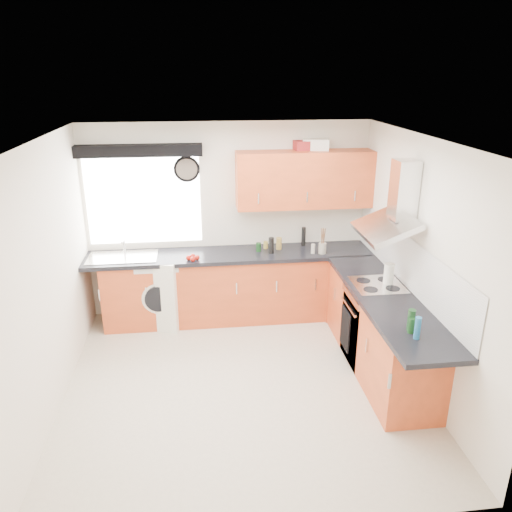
{
  "coord_description": "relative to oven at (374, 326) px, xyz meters",
  "views": [
    {
      "loc": [
        -0.38,
        -4.4,
        3.08
      ],
      "look_at": [
        0.25,
        0.85,
        1.1
      ],
      "focal_mm": 35.0,
      "sensor_mm": 36.0,
      "label": 1
    }
  ],
  "objects": [
    {
      "name": "extractor_hood",
      "position": [
        0.1,
        -0.0,
        1.34
      ],
      "size": [
        0.52,
        0.78,
        0.66
      ],
      "primitive_type": null,
      "color": "silver",
      "rests_on": "wall_right"
    },
    {
      "name": "bottle_0",
      "position": [
        -0.06,
        -1.12,
        0.59
      ],
      "size": [
        0.05,
        0.05,
        0.2
      ],
      "primitive_type": "cylinder",
      "color": "#1D5E8E",
      "rests_on": "worktop_right"
    },
    {
      "name": "splashback",
      "position": [
        0.29,
        0.0,
        0.75
      ],
      "size": [
        0.01,
        3.0,
        0.54
      ],
      "primitive_type": "cube",
      "color": "white",
      "rests_on": "wall_right"
    },
    {
      "name": "jar_5",
      "position": [
        -1.03,
        1.32,
        0.53
      ],
      "size": [
        0.06,
        0.06,
        0.09
      ],
      "primitive_type": "cylinder",
      "color": "olive",
      "rests_on": "worktop_back"
    },
    {
      "name": "bottle_2",
      "position": [
        -0.07,
        -1.02,
        0.56
      ],
      "size": [
        0.06,
        0.06,
        0.14
      ],
      "primitive_type": "cylinder",
      "color": "#153D18",
      "rests_on": "worktop_right"
    },
    {
      "name": "hob_plate",
      "position": [
        0.0,
        0.0,
        0.49
      ],
      "size": [
        0.52,
        0.52,
        0.01
      ],
      "primitive_type": "cube",
      "color": "silver",
      "rests_on": "worktop_right"
    },
    {
      "name": "wall_left",
      "position": [
        -3.3,
        -0.3,
        0.82
      ],
      "size": [
        0.02,
        3.6,
        2.5
      ],
      "primitive_type": "cube",
      "color": "silver",
      "rests_on": "ground_plane"
    },
    {
      "name": "jar_0",
      "position": [
        -0.87,
        1.27,
        0.56
      ],
      "size": [
        0.07,
        0.07,
        0.16
      ],
      "primitive_type": "cylinder",
      "color": "olive",
      "rests_on": "worktop_back"
    },
    {
      "name": "casserole",
      "position": [
        -0.4,
        1.42,
        1.79
      ],
      "size": [
        0.37,
        0.3,
        0.13
      ],
      "primitive_type": "cube",
      "rotation": [
        0.0,
        0.0,
        -0.24
      ],
      "color": "white",
      "rests_on": "upper_cabinets"
    },
    {
      "name": "base_cab_right",
      "position": [
        0.01,
        -0.15,
        0.01
      ],
      "size": [
        0.58,
        2.1,
        0.86
      ],
      "primitive_type": "cube",
      "color": "#AF421D",
      "rests_on": "ground_plane"
    },
    {
      "name": "sink",
      "position": [
        -2.83,
        1.2,
        0.52
      ],
      "size": [
        0.84,
        0.46,
        0.1
      ],
      "primitive_type": null,
      "color": "silver",
      "rests_on": "worktop_back"
    },
    {
      "name": "jar_2",
      "position": [
        -1.14,
        1.22,
        0.54
      ],
      "size": [
        0.06,
        0.06,
        0.11
      ],
      "primitive_type": "cylinder",
      "color": "#133515",
      "rests_on": "worktop_back"
    },
    {
      "name": "oven",
      "position": [
        0.0,
        0.0,
        0.0
      ],
      "size": [
        0.56,
        0.58,
        0.85
      ],
      "primitive_type": "cube",
      "color": "black",
      "rests_on": "ground_plane"
    },
    {
      "name": "jar_3",
      "position": [
        -0.47,
        1.06,
        0.55
      ],
      "size": [
        0.05,
        0.05,
        0.12
      ],
      "primitive_type": "cylinder",
      "color": "#B6AA9B",
      "rests_on": "worktop_back"
    },
    {
      "name": "tomato_cluster",
      "position": [
        -1.97,
        1.0,
        0.52
      ],
      "size": [
        0.15,
        0.15,
        0.06
      ],
      "primitive_type": null,
      "rotation": [
        0.0,
        0.0,
        -0.05
      ],
      "color": "#A1120A",
      "rests_on": "worktop_back"
    },
    {
      "name": "wall_right",
      "position": [
        0.3,
        -0.3,
        0.82
      ],
      "size": [
        0.02,
        3.6,
        2.5
      ],
      "primitive_type": "cube",
      "color": "silver",
      "rests_on": "ground_plane"
    },
    {
      "name": "window_blind",
      "position": [
        -2.55,
        1.4,
        1.76
      ],
      "size": [
        1.5,
        0.18,
        0.14
      ],
      "primitive_type": "cube",
      "color": "black",
      "rests_on": "wall_back"
    },
    {
      "name": "worktop_right",
      "position": [
        0.0,
        -0.3,
        0.46
      ],
      "size": [
        0.62,
        2.42,
        0.05
      ],
      "primitive_type": "cube",
      "color": "black",
      "rests_on": "base_cab_right"
    },
    {
      "name": "window",
      "position": [
        -2.55,
        1.49,
        1.12
      ],
      "size": [
        1.4,
        0.02,
        1.1
      ],
      "primitive_type": "cube",
      "color": "white",
      "rests_on": "wall_back"
    },
    {
      "name": "ceiling",
      "position": [
        -1.5,
        -0.3,
        2.08
      ],
      "size": [
        3.6,
        3.6,
        0.02
      ],
      "primitive_type": "cube",
      "color": "white",
      "rests_on": "wall_back"
    },
    {
      "name": "jar_1",
      "position": [
        -0.99,
        1.13,
        0.59
      ],
      "size": [
        0.07,
        0.07,
        0.2
      ],
      "primitive_type": "cylinder",
      "color": "black",
      "rests_on": "worktop_back"
    },
    {
      "name": "wall_back",
      "position": [
        -1.5,
        1.5,
        0.82
      ],
      "size": [
        3.6,
        0.02,
        2.5
      ],
      "primitive_type": "cube",
      "color": "silver",
      "rests_on": "ground_plane"
    },
    {
      "name": "wall_clock",
      "position": [
        -2.0,
        1.48,
        1.5
      ],
      "size": [
        0.32,
        0.04,
        0.32
      ],
      "primitive_type": "cylinder",
      "rotation": [
        1.57,
        0.0,
        0.0
      ],
      "color": "black",
      "rests_on": "wall_back"
    },
    {
      "name": "jar_4",
      "position": [
        -0.52,
        1.38,
        0.61
      ],
      "size": [
        0.05,
        0.05,
        0.25
      ],
      "primitive_type": "cylinder",
      "color": "black",
      "rests_on": "worktop_back"
    },
    {
      "name": "washing_machine",
      "position": [
        -2.41,
        1.22,
        0.03
      ],
      "size": [
        0.77,
        0.76,
        0.91
      ],
      "primitive_type": "cube",
      "rotation": [
        0.0,
        0.0,
        -0.31
      ],
      "color": "white",
      "rests_on": "ground_plane"
    },
    {
      "name": "utensil_pot",
      "position": [
        -0.35,
        1.05,
        0.55
      ],
      "size": [
        0.12,
        0.12,
        0.14
      ],
      "primitive_type": "cylinder",
      "rotation": [
        0.0,
        0.0,
        0.23
      ],
      "color": "gray",
      "rests_on": "worktop_back"
    },
    {
      "name": "ground_plane",
      "position": [
        -1.5,
        -0.3,
        -0.42
      ],
      "size": [
        3.6,
        3.6,
        0.0
      ],
      "primitive_type": "plane",
      "color": "beige"
    },
    {
      "name": "worktop_back",
      "position": [
        -1.5,
        1.2,
        0.46
      ],
      "size": [
        3.6,
        0.62,
        0.05
      ],
      "primitive_type": "cube",
      "color": "black",
      "rests_on": "base_cab_back"
    },
    {
      "name": "storage_box",
      "position": [
        -0.55,
        1.42,
        1.78
      ],
      "size": [
        0.26,
        0.23,
        0.11
      ],
      "primitive_type": "cube",
      "rotation": [
        0.0,
        0.0,
        0.1
      ],
      "color": "maroon",
      "rests_on": "upper_cabinets"
    },
    {
      "name": "bottle_1",
      "position": [
        -0.05,
        -0.97,
        0.58
      ],
      "size": [
        0.07,
        0.07,
        0.2
      ],
      "primitive_type": "cylinder",
      "color": "#133518",
      "rests_on": "worktop_right"
    },
    {
      "name": "kitchen_roll",
      "position": [
        0.12,
        0.02,
        0.6
      ],
      "size": [
        0.14,
        0.14,
        0.24
      ],
      "primitive_type": "cylinder",
      "rotation": [
        0.0,
        0.0,
        0.31
      ],
      "color": "white",
      "rests_on": "worktop_right"
    },
    {
      "name": "base_cab_corner",
      "position": [
        0.0,
        1.2,
        0.01
      ],
      "size": [
        0.6,
        0.6,
        0.86
      ],
      "primitive_type": "cube",
      "color": "#AF421D",
      "rests_on": "ground_plane"
    },
    {
      "name": "base_cab_back",
      "position": [
        -1.6,
        1.21,
        0.01
      ],
      "size": [
        3.0,
        0.58,
        0.86
      ],
      "primitive_type": "cube",
      "color": "#AF421D",
      "rests_on": "ground_plane"
    },
    {
      "name": "upper_cabinets",
      "position": [
        -0.55,
        1.32,
        1.38
      ],
      "size": [
        1.7,
        0.35,
        0.7
      ],
      "primitive_type": "cube",
      "color": "#AF421D",
      "rests_on": "wall_back"
    },
    {
      "name": "wall_front",
      "position": [
        -1.5,
        -2.1,
        0.82
      ],
      "size": [
        3.6,
        0.02,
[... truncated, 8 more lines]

